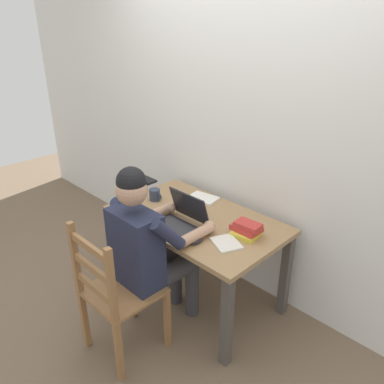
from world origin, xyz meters
TOP-DOWN VIEW (x-y plane):
  - ground_plane at (0.00, 0.00)m, footprint 8.00×8.00m
  - back_wall at (0.00, 0.45)m, footprint 6.00×0.04m
  - desk at (0.00, 0.00)m, footprint 1.25×0.75m
  - seated_person at (0.02, -0.45)m, footprint 0.50×0.60m
  - wooden_chair at (0.02, -0.73)m, footprint 0.42×0.42m
  - laptop at (0.01, -0.17)m, footprint 0.33×0.30m
  - computer_mouse at (0.23, -0.24)m, footprint 0.06×0.10m
  - coffee_mug_white at (-0.46, -0.21)m, footprint 0.12×0.08m
  - coffee_mug_dark at (-0.43, -0.02)m, footprint 0.12×0.08m
  - book_stack_main at (0.40, 0.06)m, footprint 0.20×0.16m
  - paper_pile_near_laptop at (0.38, -0.12)m, footprint 0.23×0.22m
  - paper_pile_back_corner at (-0.17, 0.25)m, footprint 0.25×0.19m
  - landscape_photo_print at (-0.20, 0.12)m, footprint 0.15×0.12m

SIDE VIEW (x-z plane):
  - ground_plane at x=0.00m, z-range 0.00..0.00m
  - wooden_chair at x=0.02m, z-range -0.01..0.93m
  - desk at x=0.00m, z-range 0.25..0.96m
  - seated_person at x=0.02m, z-range 0.06..1.31m
  - landscape_photo_print at x=-0.20m, z-range 0.70..0.71m
  - paper_pile_near_laptop at x=0.38m, z-range 0.70..0.72m
  - paper_pile_back_corner at x=-0.17m, z-range 0.70..0.72m
  - computer_mouse at x=0.23m, z-range 0.70..0.74m
  - coffee_mug_dark at x=-0.43m, z-range 0.70..0.79m
  - book_stack_main at x=0.40m, z-range 0.70..0.80m
  - coffee_mug_white at x=-0.46m, z-range 0.70..0.80m
  - laptop at x=0.01m, z-range 0.64..0.87m
  - back_wall at x=0.00m, z-range 0.00..2.60m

